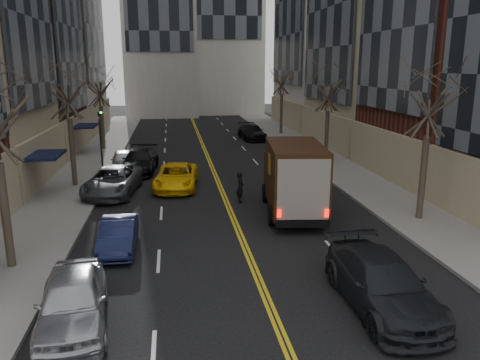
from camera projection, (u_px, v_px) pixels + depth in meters
The scene contains 20 objects.
sidewalk_left at pixel (91, 163), 35.36m from camera, with size 4.00×66.00×0.15m, color slate.
sidewalk_right at pixel (320, 156), 37.90m from camera, with size 4.00×66.00×0.15m, color slate.
tree_lf_mid at pixel (66, 77), 27.10m from camera, with size 3.20×3.20×8.91m.
tree_lf_far at pixel (99, 80), 39.73m from camera, with size 3.20×3.20×8.12m.
tree_rt_near at pixel (432, 84), 20.97m from camera, with size 3.20×3.20×8.71m.
tree_rt_mid at pixel (329, 81), 34.49m from camera, with size 3.20×3.20×8.32m.
tree_rt_far at pixel (282, 70), 48.76m from camera, with size 3.20×3.20×9.11m.
traffic_signal at pixel (100, 136), 30.13m from camera, with size 0.29×0.26×4.70m.
ups_truck at pixel (293, 178), 23.18m from camera, with size 3.31×6.86×3.62m.
observer_sedan at pixel (382, 283), 14.31m from camera, with size 2.26×5.53×1.60m.
taxi at pixel (176, 177), 28.28m from camera, with size 2.40×5.22×1.45m, color yellow.
pedestrian at pixel (240, 187), 25.31m from camera, with size 0.62×0.41×1.70m, color black.
parked_lf_a at pixel (73, 300), 13.27m from camera, with size 1.86×4.63×1.58m, color #B7B8BF.
parked_lf_b at pixel (118, 235), 18.80m from camera, with size 1.35×3.87×1.28m, color #121839.
parked_lf_c at pixel (113, 181), 26.94m from camera, with size 2.60×5.64×1.57m, color #45484C.
parked_lf_d at pixel (140, 161), 32.59m from camera, with size 2.21×5.44×1.58m, color black.
parked_lf_e at pixel (123, 161), 33.06m from camera, with size 1.69×4.19×1.43m, color #A7AAAF.
parked_rt_a at pixel (302, 161), 33.23m from camera, with size 1.44×4.12×1.36m, color #484A4F.
parked_rt_b at pixel (288, 150), 37.39m from camera, with size 2.12×4.60×1.28m, color #9FA1A6.
parked_rt_c at pixel (252, 132), 46.82m from camera, with size 2.08×5.13×1.49m, color black.
Camera 1 is at (-2.82, -8.92, 7.30)m, focal length 35.00 mm.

